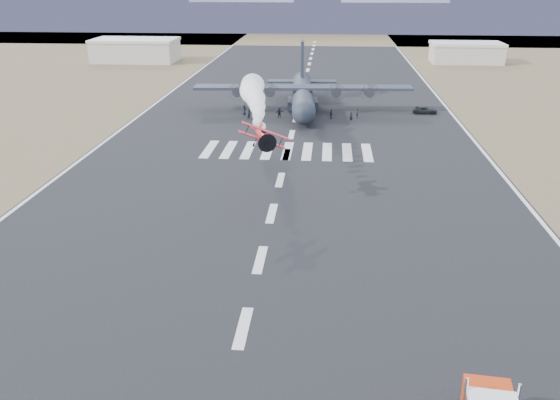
# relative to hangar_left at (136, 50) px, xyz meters

# --- Properties ---
(ground) EXTENTS (500.00, 500.00, 0.00)m
(ground) POSITION_rel_hangar_left_xyz_m (52.00, -145.00, -3.41)
(ground) COLOR black
(ground) RESTS_ON ground
(scrub_far) EXTENTS (500.00, 80.00, 0.00)m
(scrub_far) POSITION_rel_hangar_left_xyz_m (52.00, 85.00, -3.41)
(scrub_far) COLOR brown
(scrub_far) RESTS_ON ground
(runway_markings) EXTENTS (60.00, 260.00, 0.01)m
(runway_markings) POSITION_rel_hangar_left_xyz_m (52.00, -85.00, -3.40)
(runway_markings) COLOR silver
(runway_markings) RESTS_ON ground
(ridge_seg_b) EXTENTS (150.00, 50.00, 15.00)m
(ridge_seg_b) POSITION_rel_hangar_left_xyz_m (-78.00, 115.00, 4.09)
(ridge_seg_b) COLOR gray
(ridge_seg_b) RESTS_ON ground
(ridge_seg_c) EXTENTS (150.00, 50.00, 17.00)m
(ridge_seg_c) POSITION_rel_hangar_left_xyz_m (-13.00, 115.00, 5.09)
(ridge_seg_c) COLOR gray
(ridge_seg_c) RESTS_ON ground
(ridge_seg_d) EXTENTS (150.00, 50.00, 13.00)m
(ridge_seg_d) POSITION_rel_hangar_left_xyz_m (52.00, 115.00, 3.09)
(ridge_seg_d) COLOR gray
(ridge_seg_d) RESTS_ON ground
(ridge_seg_e) EXTENTS (150.00, 50.00, 15.00)m
(ridge_seg_e) POSITION_rel_hangar_left_xyz_m (117.00, 115.00, 4.09)
(ridge_seg_e) COLOR gray
(ridge_seg_e) RESTS_ON ground
(hangar_left) EXTENTS (24.50, 14.50, 6.70)m
(hangar_left) POSITION_rel_hangar_left_xyz_m (0.00, 0.00, 0.00)
(hangar_left) COLOR #A8A396
(hangar_left) RESTS_ON ground
(hangar_right) EXTENTS (20.50, 12.50, 5.90)m
(hangar_right) POSITION_rel_hangar_left_xyz_m (98.00, 5.00, -0.40)
(hangar_right) COLOR #A8A396
(hangar_right) RESTS_ON ground
(aerobatic_biplane) EXTENTS (5.54, 5.42, 3.56)m
(aerobatic_biplane) POSITION_rel_hangar_left_xyz_m (50.73, -118.05, 4.77)
(aerobatic_biplane) COLOR red
(smoke_trail) EXTENTS (6.64, 29.33, 3.72)m
(smoke_trail) POSITION_rel_hangar_left_xyz_m (46.79, -94.02, 4.98)
(smoke_trail) COLOR white
(transport_aircraft) EXTENTS (41.75, 34.36, 12.05)m
(transport_aircraft) POSITION_rel_hangar_left_xyz_m (52.91, -64.89, -0.30)
(transport_aircraft) COLOR #212832
(transport_aircraft) RESTS_ON ground
(support_vehicle) EXTENTS (4.73, 2.26, 1.30)m
(support_vehicle) POSITION_rel_hangar_left_xyz_m (76.34, -66.67, -2.76)
(support_vehicle) COLOR black
(support_vehicle) RESTS_ON ground
(crew_a) EXTENTS (0.65, 0.74, 1.78)m
(crew_a) POSITION_rel_hangar_left_xyz_m (63.37, -71.46, -2.52)
(crew_a) COLOR black
(crew_a) RESTS_ON ground
(crew_b) EXTENTS (0.69, 0.91, 1.67)m
(crew_b) POSITION_rel_hangar_left_xyz_m (44.97, -71.44, -2.57)
(crew_b) COLOR black
(crew_b) RESTS_ON ground
(crew_c) EXTENTS (0.66, 1.12, 1.63)m
(crew_c) POSITION_rel_hangar_left_xyz_m (52.37, -73.41, -2.59)
(crew_c) COLOR black
(crew_c) RESTS_ON ground
(crew_d) EXTENTS (0.82, 1.13, 1.73)m
(crew_d) POSITION_rel_hangar_left_xyz_m (58.52, -72.69, -2.54)
(crew_d) COLOR black
(crew_d) RESTS_ON ground
(crew_e) EXTENTS (1.03, 0.81, 1.85)m
(crew_e) POSITION_rel_hangar_left_xyz_m (42.08, -70.32, -2.48)
(crew_e) COLOR black
(crew_e) RESTS_ON ground
(crew_f) EXTENTS (1.74, 1.31, 1.82)m
(crew_f) POSITION_rel_hangar_left_xyz_m (48.92, -72.08, -2.50)
(crew_f) COLOR black
(crew_f) RESTS_ON ground
(crew_g) EXTENTS (0.81, 0.75, 1.80)m
(crew_g) POSITION_rel_hangar_left_xyz_m (62.14, -74.75, -2.51)
(crew_g) COLOR black
(crew_g) RESTS_ON ground
(crew_h) EXTENTS (0.93, 0.99, 1.74)m
(crew_h) POSITION_rel_hangar_left_xyz_m (43.53, -73.93, -2.54)
(crew_h) COLOR black
(crew_h) RESTS_ON ground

